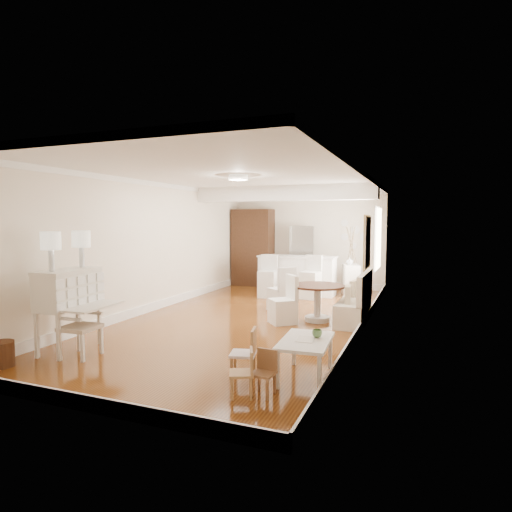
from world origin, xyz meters
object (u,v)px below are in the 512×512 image
Objects in this scene: bar_stool_left at (267,276)px; bar_stool_right at (311,277)px; breakfast_counter at (297,275)px; slip_chair_near at (283,299)px; kids_table at (305,359)px; slip_chair_far at (281,289)px; gustavian_armchair at (80,326)px; sideboard at (351,280)px; kids_chair_b at (243,353)px; kids_chair_c at (263,373)px; secretary_bureau at (69,310)px; wicker_basket at (1,354)px; kids_chair_a at (241,373)px; fridge at (314,258)px; pantry_cabinet at (253,248)px; dining_table at (317,303)px.

bar_stool_left is 0.99× the size of bar_stool_right.
slip_chair_near is at bearing -78.59° from breakfast_counter.
kids_table is 1.01× the size of slip_chair_far.
sideboard is at bearing -26.87° from gustavian_armchair.
kids_chair_c is at bearing 32.34° from kids_chair_b.
secretary_bureau is at bearing -108.74° from bar_stool_left.
wicker_basket is 3.41m from kids_chair_a.
fridge reaches higher than slip_chair_near.
wicker_basket is 5.39m from slip_chair_far.
bar_stool_right is at bearing 3.73° from bar_stool_left.
kids_table is at bearing -63.17° from pantry_cabinet.
gustavian_armchair is at bearing -102.76° from fridge.
gustavian_armchair is 4.32m from dining_table.
sideboard reaches higher than kids_table.
dining_table reaches higher than kids_table.
kids_chair_b is 0.31× the size of breakfast_counter.
dining_table is (2.67, 3.39, -0.09)m from gustavian_armchair.
pantry_cabinet is (-2.98, 7.73, 0.88)m from kids_chair_a.
breakfast_counter is 2.40× the size of sideboard.
slip_chair_far is 2.70m from sideboard.
gustavian_armchair reaches higher than wicker_basket.
breakfast_counter is (-0.65, 3.23, 0.05)m from slip_chair_near.
bar_stool_right reaches higher than gustavian_armchair.
breakfast_counter is (-1.80, 5.84, 0.27)m from kids_table.
slip_chair_far is (-1.54, 3.73, 0.24)m from kids_table.
secretary_bureau is at bearing -133.08° from dining_table.
sideboard is (0.08, 7.00, 0.14)m from kids_chair_a.
breakfast_counter is at bearing 167.10° from kids_chair_a.
kids_chair_b is (2.52, 0.08, -0.12)m from gustavian_armchair.
kids_chair_b is 0.66× the size of slip_chair_far.
gustavian_armchair is 6.37m from breakfast_counter.
gustavian_armchair is 2.52m from kids_chair_b.
fridge is at bearing 73.83° from wicker_basket.
gustavian_armchair is 6.03m from bar_stool_right.
kids_table is at bearing -72.87° from breakfast_counter.
slip_chair_far is 1.13× the size of sideboard.
wicker_basket is 0.35× the size of kids_table.
kids_chair_c is 6.88m from sideboard.
kids_chair_a is at bearing -72.39° from bar_stool_right.
secretary_bureau is 6.31m from breakfast_counter.
sideboard is at bearing 94.03° from kids_table.
kids_table is at bearing -79.28° from dining_table.
kids_table is at bearing -17.28° from slip_chair_near.
kids_chair_b is at bearing 177.49° from kids_chair_a.
bar_stool_right reaches higher than wicker_basket.
fridge is at bearing 79.22° from breakfast_counter.
slip_chair_far reaches higher than kids_table.
pantry_cabinet reaches higher than wicker_basket.
kids_chair_b is 3.32m from dining_table.
wicker_basket is at bearing -89.46° from kids_chair_b.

